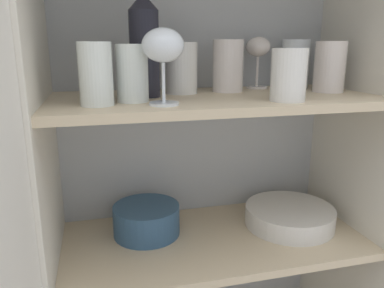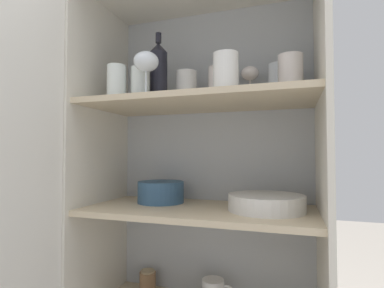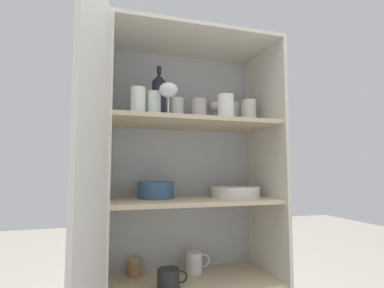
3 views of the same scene
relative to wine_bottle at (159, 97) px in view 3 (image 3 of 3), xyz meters
name	(u,v)px [view 3 (image 3 of 3)]	position (x,y,z in m)	size (l,w,h in m)	color
cupboard_back_panel	(183,195)	(0.17, 0.17, -0.49)	(0.82, 0.02, 1.55)	#B2B7BC
cupboard_side_left	(107,200)	(-0.24, -0.03, -0.49)	(0.02, 0.41, 1.55)	silver
cupboard_side_right	(266,196)	(0.57, -0.03, -0.49)	(0.02, 0.41, 1.55)	silver
cupboard_top_panel	(193,42)	(0.17, -0.03, 0.29)	(0.82, 0.41, 0.02)	silver
shelf_board_lower	(193,282)	(0.17, -0.03, -0.89)	(0.79, 0.37, 0.02)	beige
shelf_board_middle	(193,201)	(0.17, -0.03, -0.51)	(0.79, 0.37, 0.02)	beige
shelf_board_upper	(193,124)	(0.17, -0.03, -0.13)	(0.79, 0.37, 0.02)	beige
cupboard_door	(91,212)	(-0.29, -0.43, -0.49)	(0.10, 0.40, 1.55)	silver
tumbler_glass_0	(233,115)	(0.44, 0.09, -0.05)	(0.08, 0.08, 0.14)	white
tumbler_glass_1	(226,107)	(0.29, -0.15, -0.06)	(0.08, 0.08, 0.11)	white
tumbler_glass_2	(154,105)	(-0.04, -0.07, -0.06)	(0.07, 0.07, 0.12)	white
tumbler_glass_3	(138,102)	(-0.11, -0.11, -0.06)	(0.07, 0.07, 0.13)	white
tumbler_glass_4	(199,112)	(0.22, 0.05, -0.05)	(0.08, 0.08, 0.13)	silver
tumbler_glass_5	(249,112)	(0.48, -0.02, -0.05)	(0.08, 0.08, 0.13)	silver
tumbler_glass_6	(176,111)	(0.10, 0.04, -0.06)	(0.08, 0.08, 0.13)	white
wine_glass_0	(214,108)	(0.33, 0.11, -0.01)	(0.07, 0.07, 0.14)	silver
wine_glass_1	(168,91)	(0.02, -0.14, -0.01)	(0.08, 0.08, 0.15)	white
wine_bottle	(159,97)	(0.00, 0.00, 0.00)	(0.07, 0.07, 0.27)	black
plate_stack_white	(235,192)	(0.40, -0.01, -0.47)	(0.25, 0.25, 0.05)	silver
mixing_bowl_large	(156,189)	(0.00, 0.04, -0.45)	(0.18, 0.18, 0.08)	#33567A
coffee_mug_primary	(195,262)	(0.20, 0.06, -0.83)	(0.12, 0.08, 0.10)	white
coffee_mug_extra_1	(169,279)	(0.03, -0.11, -0.83)	(0.14, 0.10, 0.09)	black
storage_jar	(135,267)	(-0.09, 0.10, -0.84)	(0.07, 0.07, 0.09)	#99704C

